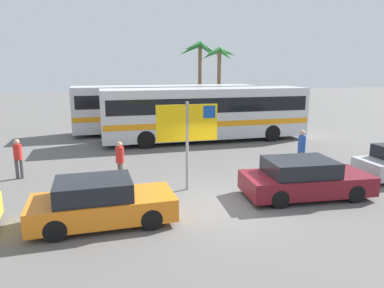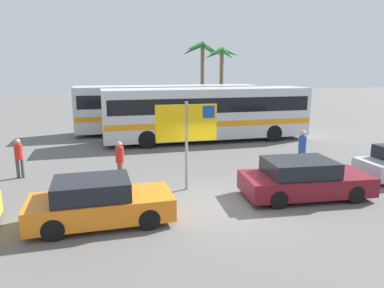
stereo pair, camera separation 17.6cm
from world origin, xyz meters
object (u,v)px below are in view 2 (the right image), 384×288
pedestrian_crossing_lot (302,147)px  bus_rear_coach (168,106)px  car_orange (99,202)px  pedestrian_by_bus (19,155)px  car_maroon (304,179)px  pedestrian_near_sign (120,158)px  bus_front_coach (207,112)px  ferry_sign (188,126)px

pedestrian_crossing_lot → bus_rear_coach: bearing=-103.7°
car_orange → pedestrian_by_bus: 6.10m
car_maroon → pedestrian_near_sign: pedestrian_near_sign is taller
car_orange → pedestrian_near_sign: (0.81, 3.74, 0.30)m
bus_rear_coach → car_orange: 15.08m
pedestrian_near_sign → car_orange: bearing=-125.6°
bus_front_coach → pedestrian_near_sign: 8.93m
car_maroon → pedestrian_by_bus: pedestrian_by_bus is taller
pedestrian_near_sign → pedestrian_by_bus: size_ratio=1.00×
bus_front_coach → pedestrian_near_sign: (-5.60, -6.90, -0.85)m
pedestrian_crossing_lot → pedestrian_by_bus: bearing=-42.1°
pedestrian_near_sign → pedestrian_crossing_lot: size_ratio=0.90×
bus_rear_coach → pedestrian_by_bus: size_ratio=7.68×
bus_rear_coach → car_orange: bus_rear_coach is taller
car_orange → car_maroon: same height
bus_front_coach → pedestrian_crossing_lot: (1.98, -7.36, -0.73)m
car_maroon → pedestrian_by_bus: size_ratio=2.76×
car_orange → pedestrian_crossing_lot: (8.40, 3.28, 0.42)m
pedestrian_by_bus → pedestrian_near_sign: bearing=-110.2°
pedestrian_near_sign → bus_rear_coach: bearing=46.4°
bus_front_coach → ferry_sign: 9.04m
bus_front_coach → car_maroon: bus_front_coach is taller
bus_rear_coach → pedestrian_crossing_lot: 11.62m
bus_front_coach → pedestrian_by_bus: bearing=-150.5°
bus_front_coach → bus_rear_coach: bearing=115.1°
pedestrian_near_sign → pedestrian_by_bus: bearing=135.1°
bus_rear_coach → car_maroon: 14.02m
bus_rear_coach → pedestrian_by_bus: bearing=-130.8°
bus_rear_coach → pedestrian_crossing_lot: bus_rear_coach is taller
pedestrian_near_sign → pedestrian_by_bus: (-3.87, 1.54, -0.00)m
ferry_sign → pedestrian_near_sign: size_ratio=2.00×
bus_rear_coach → pedestrian_near_sign: size_ratio=7.67×
bus_front_coach → pedestrian_by_bus: bus_front_coach is taller
ferry_sign → pedestrian_by_bus: bearing=155.4°
pedestrian_by_bus → car_orange: bearing=-148.5°
bus_rear_coach → pedestrian_crossing_lot: bearing=-71.5°
pedestrian_near_sign → pedestrian_crossing_lot: 7.60m
bus_rear_coach → pedestrian_crossing_lot: size_ratio=6.90×
car_maroon → pedestrian_by_bus: (-9.83, 4.81, 0.30)m
bus_front_coach → pedestrian_by_bus: size_ratio=7.68×
car_maroon → pedestrian_near_sign: (-5.96, 3.27, 0.30)m
bus_front_coach → pedestrian_crossing_lot: size_ratio=6.90×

